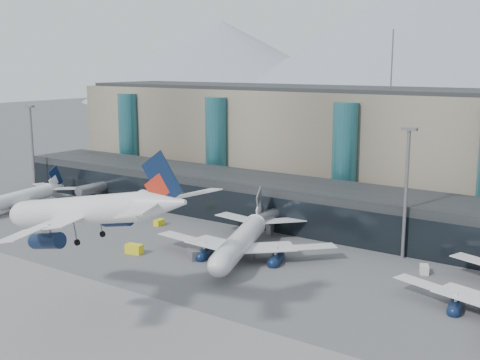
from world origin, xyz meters
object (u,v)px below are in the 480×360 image
(lightmast_left, at_px, (32,144))
(hero_jet, at_px, (97,203))
(jet_parked_mid, at_px, (245,231))
(veh_c, at_px, (193,254))
(lightmast_mid, at_px, (406,186))
(veh_h, at_px, (134,249))
(veh_g, at_px, (424,269))
(veh_b, at_px, (159,222))
(jet_parked_left, at_px, (26,192))
(veh_f, at_px, (30,199))

(lightmast_left, distance_m, hero_jet, 98.05)
(jet_parked_mid, height_order, veh_c, jet_parked_mid)
(lightmast_mid, height_order, veh_h, lightmast_mid)
(hero_jet, relative_size, veh_g, 14.14)
(veh_b, bearing_deg, hero_jet, -148.00)
(veh_c, xyz_separation_m, veh_g, (39.59, 17.44, -0.19))
(jet_parked_left, xyz_separation_m, veh_c, (63.11, -8.06, -3.05))
(veh_f, bearing_deg, hero_jet, -143.33)
(veh_b, xyz_separation_m, veh_c, (22.11, -14.48, 0.24))
(hero_jet, height_order, veh_c, hero_jet)
(lightmast_left, relative_size, veh_c, 7.53)
(jet_parked_mid, relative_size, veh_g, 14.84)
(jet_parked_mid, relative_size, veh_f, 11.21)
(veh_b, bearing_deg, jet_parked_left, 97.66)
(lightmast_left, distance_m, jet_parked_left, 21.34)
(jet_parked_left, relative_size, veh_h, 9.51)
(jet_parked_left, bearing_deg, veh_f, 35.31)
(lightmast_mid, distance_m, veh_h, 54.70)
(lightmast_mid, distance_m, jet_parked_left, 98.20)
(veh_b, distance_m, veh_g, 61.77)
(lightmast_mid, bearing_deg, jet_parked_mid, -149.91)
(lightmast_mid, relative_size, veh_b, 10.43)
(hero_jet, relative_size, jet_parked_mid, 0.95)
(veh_f, xyz_separation_m, veh_g, (107.05, 5.12, -0.20))
(veh_h, bearing_deg, veh_c, 11.03)
(lightmast_mid, distance_m, veh_f, 102.26)
(jet_parked_left, distance_m, veh_f, 6.80)
(lightmast_left, relative_size, lightmast_mid, 1.00)
(lightmast_left, bearing_deg, lightmast_mid, 1.56)
(jet_parked_left, xyz_separation_m, veh_b, (41.00, 6.41, -3.29))
(veh_g, bearing_deg, lightmast_left, -113.55)
(lightmast_mid, height_order, veh_f, lightmast_mid)
(veh_b, distance_m, veh_h, 21.35)
(lightmast_mid, relative_size, jet_parked_mid, 0.67)
(lightmast_mid, bearing_deg, lightmast_left, -178.44)
(jet_parked_left, height_order, jet_parked_mid, jet_parked_mid)
(jet_parked_mid, height_order, veh_g, jet_parked_mid)
(lightmast_left, xyz_separation_m, jet_parked_left, (13.62, -12.69, -10.42))
(lightmast_mid, xyz_separation_m, hero_jet, (-26.21, -53.80, 3.42))
(veh_g, bearing_deg, veh_b, -109.16)
(hero_jet, xyz_separation_m, jet_parked_mid, (-0.60, 38.26, -13.16))
(jet_parked_mid, bearing_deg, veh_g, -94.37)
(jet_parked_left, height_order, veh_b, jet_parked_left)
(veh_c, bearing_deg, jet_parked_mid, 81.93)
(jet_parked_left, bearing_deg, veh_c, -107.60)
(hero_jet, height_order, veh_g, hero_jet)
(veh_c, height_order, veh_h, veh_h)
(lightmast_mid, distance_m, hero_jet, 59.94)
(veh_c, bearing_deg, veh_h, -130.26)
(veh_b, distance_m, veh_f, 45.40)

